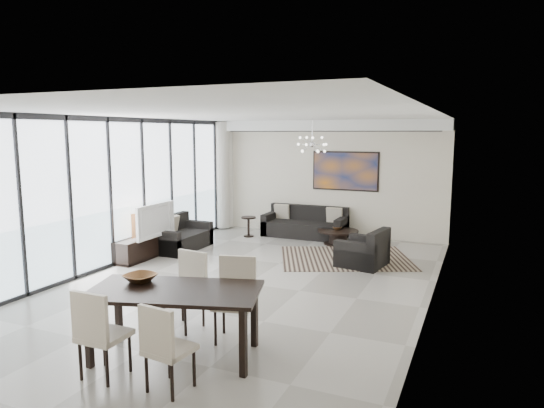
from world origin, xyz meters
The scene contains 20 objects.
room_shell centered at (0.46, 0.00, 1.45)m, with size 6.00×9.00×2.90m.
window_wall centered at (-2.86, 0.00, 1.47)m, with size 0.37×8.95×2.90m.
soffit centered at (0.00, 4.30, 2.77)m, with size 5.98×0.40×0.26m, color white.
painting centered at (0.50, 4.47, 1.65)m, with size 1.68×0.04×0.98m, color #C26B1B.
chandelier centered at (0.30, 2.50, 2.35)m, with size 0.66×0.66×0.71m.
rug centered at (1.10, 2.36, 0.01)m, with size 2.62×2.01×0.01m, color black.
coffee_table centered at (0.60, 3.55, 0.19)m, with size 0.95×0.95×0.33m.
bowl_coffee centered at (0.56, 3.62, 0.37)m, with size 0.22×0.22×0.07m, color brown.
sofa_main centered at (-0.39, 4.07, 0.25)m, with size 2.07×0.85×0.75m.
loveseat centered at (-2.54, 1.66, 0.25)m, with size 0.83×1.48×0.74m.
armchair centered at (1.59, 1.94, 0.25)m, with size 0.97×1.01×0.74m.
side_table centered at (-1.69, 3.47, 0.34)m, with size 0.37×0.37×0.50m.
tv_console centered at (-2.76, 0.69, 0.23)m, with size 0.41×1.47×0.46m, color black.
television centered at (-2.60, 0.76, 0.81)m, with size 1.20×0.16×0.69m, color gray.
dining_table centered at (0.46, -2.80, 0.73)m, with size 2.15×1.49×0.81m.
dining_chair_sw centered at (0.03, -3.59, 0.57)m, with size 0.46×0.46×0.99m.
dining_chair_se centered at (0.83, -3.53, 0.53)m, with size 0.47×0.47×0.93m.
dining_chair_nw centered at (0.09, -1.97, 0.59)m, with size 0.52×0.52×1.02m.
dining_chair_ne centered at (0.85, -2.04, 0.60)m, with size 0.58×0.58×1.04m.
bowl_dining centered at (-0.09, -2.72, 0.86)m, with size 0.37×0.37×0.09m, color brown.
Camera 1 is at (3.62, -7.27, 2.60)m, focal length 32.00 mm.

